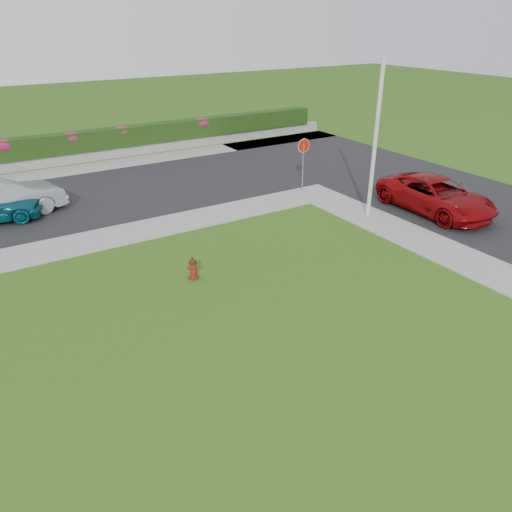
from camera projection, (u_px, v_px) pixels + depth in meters
ground at (315, 331)px, 13.24m from camera, size 120.00×120.00×0.00m
street_right at (474, 205)px, 22.00m from camera, size 8.00×32.00×0.04m
street_far at (23, 209)px, 21.56m from camera, size 26.00×8.00×0.04m
sidewalk_far at (17, 257)px, 17.26m from camera, size 24.00×2.00×0.04m
curb_corner at (314, 193)px, 23.44m from camera, size 2.00×2.00×0.04m
sidewalk_beyond at (86, 168)px, 27.28m from camera, size 34.00×2.00×0.04m
retaining_wall at (78, 157)px, 28.31m from camera, size 34.00×0.40×0.60m
hedge at (75, 142)px, 28.01m from camera, size 32.00×0.90×1.10m
fire_hydrant at (193, 269)px, 15.74m from camera, size 0.39×0.37×0.75m
suv_red at (436, 195)px, 20.90m from camera, size 2.57×5.28×1.44m
sedan_silver at (1, 199)px, 20.21m from camera, size 5.13×2.76×1.61m
utility_pole at (375, 141)px, 19.47m from camera, size 0.16×0.16×6.28m
stop_sign at (303, 152)px, 23.13m from camera, size 0.68×0.06×2.49m
flower_clump_c at (1, 146)px, 26.03m from camera, size 1.39×0.90×0.70m
flower_clump_d at (72, 137)px, 27.73m from camera, size 1.23×0.79×0.61m
flower_clump_e at (122, 131)px, 29.09m from camera, size 1.16×0.74×0.58m
flower_clump_f at (202, 123)px, 31.56m from camera, size 1.31×0.84×0.65m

